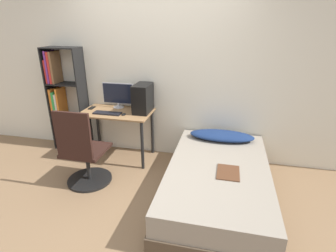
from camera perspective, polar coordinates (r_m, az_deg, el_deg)
The scene contains 13 objects.
ground_plane at distance 3.19m, azimuth -8.93°, elevation -16.67°, with size 14.00×14.00×0.00m, color #846647.
wall_back at distance 3.91m, azimuth -2.36°, elevation 11.12°, with size 8.00×0.05×2.50m.
desk at distance 3.95m, azimuth -11.01°, elevation 1.45°, with size 1.03×0.60×0.74m.
bookshelf at distance 4.51m, azimuth -22.04°, elevation 5.25°, with size 0.56×0.29×1.63m.
office_chair at distance 3.48m, azimuth -17.82°, elevation -6.44°, with size 0.58×0.58×1.04m.
bed at distance 3.19m, azimuth 10.70°, elevation -11.97°, with size 1.16×2.02×0.44m.
pillow at distance 3.72m, azimuth 11.61°, elevation -2.05°, with size 0.88×0.36×0.11m.
magazine at distance 2.96m, azimuth 12.96°, elevation -9.82°, with size 0.24×0.32×0.01m.
monitor at distance 4.05m, azimuth -10.85°, elevation 6.74°, with size 0.49×0.16×0.38m.
keyboard at distance 3.85m, azimuth -13.08°, elevation 2.75°, with size 0.40×0.14×0.02m.
pc_tower at distance 3.80m, azimuth -5.49°, elevation 6.03°, with size 0.22×0.39×0.41m.
mouse at distance 3.75m, azimuth -9.61°, elevation 2.50°, with size 0.06×0.09×0.02m.
phone at distance 4.16m, azimuth -16.25°, elevation 3.81°, with size 0.07×0.14×0.01m.
Camera 1 is at (1.02, -2.30, 1.97)m, focal length 28.00 mm.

